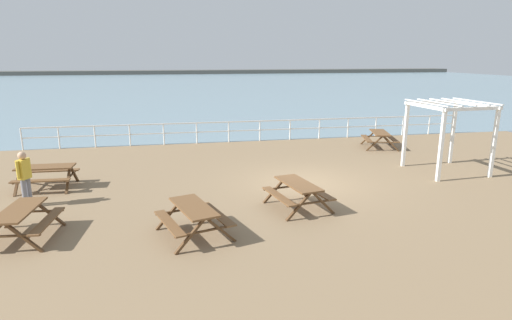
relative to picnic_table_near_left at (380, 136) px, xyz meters
name	(u,v)px	position (x,y,z in m)	size (l,w,h in m)	color
ground_plane	(305,186)	(-5.36, -4.94, -0.68)	(30.00, 24.00, 0.20)	#846B4C
sea_band	(200,85)	(-5.36, 47.81, -0.58)	(142.00, 90.00, 0.01)	gray
distant_shoreline	(188,74)	(-5.36, 90.81, -0.58)	(142.00, 6.00, 1.80)	#4C4C47
seaward_railing	(260,127)	(-5.36, 2.81, 0.15)	(23.07, 0.07, 1.08)	white
picnic_table_near_left	(380,136)	(0.00, 0.00, 0.00)	(1.93, 2.14, 0.80)	brown
picnic_table_near_right	(20,217)	(-13.56, -8.02, 0.00)	(1.68, 1.93, 0.80)	brown
picnic_table_mid_centre	(298,189)	(-6.34, -7.27, 0.00)	(1.83, 2.05, 0.80)	brown
picnic_table_far_left	(194,213)	(-9.43, -8.63, 0.00)	(1.96, 2.16, 0.80)	brown
picnic_table_far_right	(46,172)	(-14.07, -3.79, 0.00)	(1.86, 1.61, 0.80)	brown
visitor	(25,175)	(-14.16, -5.53, 0.36)	(0.34, 0.49, 1.66)	slate
lattice_pergola	(450,120)	(0.41, -4.50, 1.41)	(2.53, 2.65, 2.70)	white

